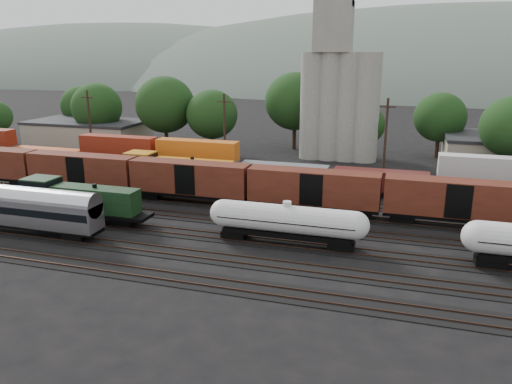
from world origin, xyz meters
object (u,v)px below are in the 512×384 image
(green_locomotive, at_px, (73,199))
(tank_car_a, at_px, (287,221))
(passenger_coach, at_px, (7,205))
(orange_locomotive, at_px, (171,171))
(grain_silo, at_px, (338,94))

(green_locomotive, xyz_separation_m, tank_car_a, (24.19, -0.00, -0.03))
(passenger_coach, height_order, orange_locomotive, passenger_coach)
(orange_locomotive, height_order, grain_silo, grain_silo)
(tank_car_a, bearing_deg, passenger_coach, -170.02)
(tank_car_a, height_order, grain_silo, grain_silo)
(tank_car_a, xyz_separation_m, orange_locomotive, (-19.68, 15.00, 0.15))
(green_locomotive, distance_m, grain_silo, 47.85)
(passenger_coach, xyz_separation_m, orange_locomotive, (8.73, 20.00, -0.35))
(green_locomotive, bearing_deg, passenger_coach, -130.12)
(tank_car_a, xyz_separation_m, grain_silo, (-1.12, 41.00, 8.79))
(green_locomotive, bearing_deg, tank_car_a, -0.00)
(tank_car_a, distance_m, orange_locomotive, 24.74)
(tank_car_a, bearing_deg, green_locomotive, 180.00)
(grain_silo, bearing_deg, passenger_coach, -120.67)
(tank_car_a, distance_m, grain_silo, 41.95)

